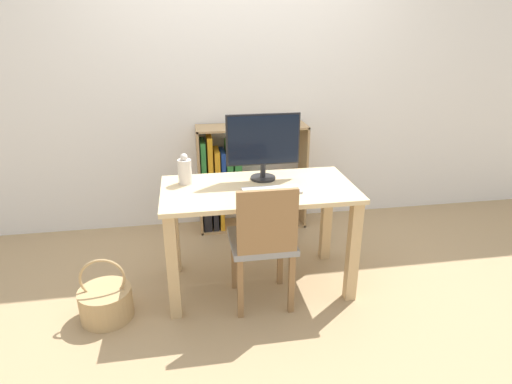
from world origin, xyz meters
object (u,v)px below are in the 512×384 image
object	(u,v)px
bookshelf	(232,178)
basket	(106,302)
chair	(263,240)
monitor	(263,142)
vase	(185,170)
keyboard	(272,191)

from	to	relation	value
bookshelf	basket	distance (m)	1.52
chair	basket	xyz separation A→B (m)	(-0.99, 0.04, -0.36)
monitor	bookshelf	distance (m)	0.96
vase	basket	size ratio (longest dim) A/B	0.49
keyboard	bookshelf	bearing A→B (deg)	97.89
keyboard	bookshelf	world-z (taller)	bookshelf
chair	bookshelf	xyz separation A→B (m)	(-0.06, 1.18, -0.01)
keyboard	bookshelf	xyz separation A→B (m)	(-0.14, 1.03, -0.28)
monitor	vase	size ratio (longest dim) A/B	2.40
monitor	bookshelf	xyz separation A→B (m)	(-0.13, 0.79, -0.53)
keyboard	vase	size ratio (longest dim) A/B	1.79
chair	keyboard	bearing A→B (deg)	54.00
keyboard	bookshelf	size ratio (longest dim) A/B	0.39
basket	chair	bearing A→B (deg)	-2.05
monitor	basket	size ratio (longest dim) A/B	1.19
keyboard	basket	xyz separation A→B (m)	(-1.07, -0.12, -0.63)
monitor	vase	xyz separation A→B (m)	(-0.52, 0.00, -0.17)
monitor	keyboard	distance (m)	0.35
basket	vase	bearing A→B (deg)	34.19
basket	bookshelf	bearing A→B (deg)	51.02
vase	bookshelf	size ratio (longest dim) A/B	0.22
vase	chair	bearing A→B (deg)	-41.19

